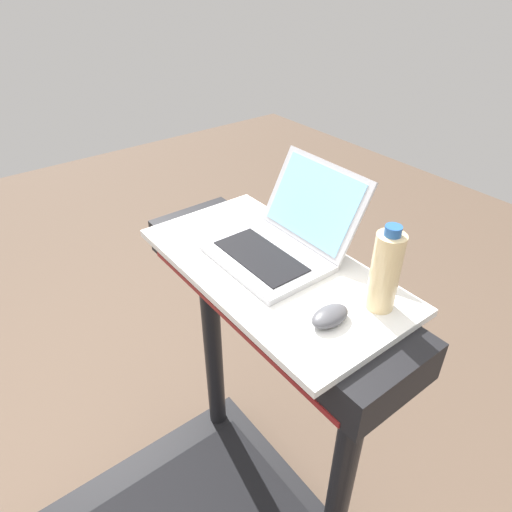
{
  "coord_description": "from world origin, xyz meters",
  "views": [
    {
      "loc": [
        0.76,
        0.07,
        1.86
      ],
      "look_at": [
        0.0,
        0.65,
        1.21
      ],
      "focal_mm": 32.04,
      "sensor_mm": 36.0,
      "label": 1
    }
  ],
  "objects": [
    {
      "name": "water_bottle",
      "position": [
        0.28,
        0.8,
        1.26
      ],
      "size": [
        0.07,
        0.07,
        0.22
      ],
      "color": "beige",
      "rests_on": "desk_board"
    },
    {
      "name": "desk_board",
      "position": [
        0.0,
        0.7,
        1.15
      ],
      "size": [
        0.76,
        0.4,
        0.02
      ],
      "primitive_type": "cube",
      "color": "white",
      "rests_on": "treadmill_base"
    },
    {
      "name": "laptop",
      "position": [
        -0.03,
        0.76,
        1.21
      ],
      "size": [
        0.32,
        0.34,
        0.23
      ],
      "rotation": [
        0.0,
        0.0,
        0.02
      ],
      "color": "#B7B7BC",
      "rests_on": "desk_board"
    },
    {
      "name": "computer_mouse",
      "position": [
        0.25,
        0.67,
        1.18
      ],
      "size": [
        0.06,
        0.1,
        0.03
      ],
      "primitive_type": "ellipsoid",
      "rotation": [
        0.0,
        0.0,
        0.02
      ],
      "color": "#4C4C51",
      "rests_on": "desk_board"
    }
  ]
}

